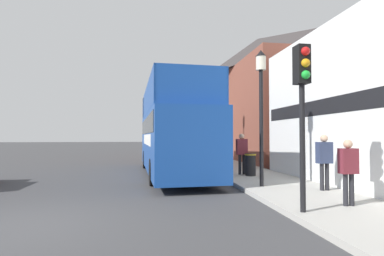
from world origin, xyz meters
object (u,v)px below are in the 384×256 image
Objects in this scene: tour_bus at (172,136)px; pedestrian_second at (324,157)px; pedestrian_nearest at (348,166)px; litter_bin at (250,164)px; traffic_signal at (302,89)px; parked_car_ahead_of_bus at (172,150)px; lamp_post_second at (207,105)px; lamp_post_nearest at (261,92)px; pedestrian_third at (242,150)px; lamp_post_third at (190,116)px.

pedestrian_second is (4.18, -5.63, -0.64)m from tour_bus.
pedestrian_nearest is 5.61m from litter_bin.
parked_car_ahead_of_bus is at bearing 94.96° from traffic_signal.
lamp_post_second reaches higher than tour_bus.
lamp_post_nearest is at bearing 148.38° from pedestrian_second.
lamp_post_second is 5.88m from litter_bin.
parked_car_ahead_of_bus is at bearing 99.82° from pedestrian_nearest.
pedestrian_nearest is at bearing -83.70° from pedestrian_third.
parked_car_ahead_of_bus is 13.63m from lamp_post_nearest.
tour_bus is 3.90m from litter_bin.
lamp_post_second reaches higher than lamp_post_third.
tour_bus is at bearing -127.71° from lamp_post_second.
pedestrian_nearest is at bearing -107.81° from pedestrian_second.
pedestrian_second reaches higher than litter_bin.
tour_bus is 8.72m from parked_car_ahead_of_bus.
traffic_signal is at bearing -98.90° from litter_bin.
litter_bin is (0.23, -0.43, -0.57)m from pedestrian_third.
tour_bus is 11.00m from lamp_post_third.
pedestrian_third reaches higher than parked_car_ahead_of_bus.
lamp_post_second is 7.62m from lamp_post_third.
lamp_post_nearest is (0.38, 3.35, 0.46)m from traffic_signal.
pedestrian_third is (-0.66, 6.01, 0.12)m from pedestrian_nearest.
pedestrian_third is 6.64m from traffic_signal.
tour_bus is 5.51m from lamp_post_nearest.
lamp_post_nearest reaches higher than tour_bus.
parked_car_ahead_of_bus is 0.87× the size of lamp_post_second.
lamp_post_third is at bearing 89.31° from traffic_signal.
pedestrian_third is (2.14, -10.21, 0.49)m from parked_car_ahead_of_bus.
traffic_signal is 11.00m from lamp_post_second.
lamp_post_nearest is 0.94× the size of lamp_post_third.
lamp_post_second is (-1.88, 8.61, 2.47)m from pedestrian_second.
tour_bus is at bearing -102.83° from lamp_post_third.
litter_bin is at bearing -35.66° from tour_bus.
lamp_post_second reaches higher than pedestrian_second.
tour_bus is at bearing 105.33° from traffic_signal.
lamp_post_third is at bearing 74.33° from tour_bus.
parked_car_ahead_of_bus is 3.76m from lamp_post_third.
pedestrian_second is 0.37× the size of lamp_post_nearest.
pedestrian_nearest is 0.92× the size of pedestrian_second.
pedestrian_third is 0.34× the size of lamp_post_second.
tour_bus is 3.35m from pedestrian_third.
traffic_signal is 18.60m from lamp_post_third.
pedestrian_third is 12.40m from lamp_post_third.
lamp_post_second is (0.11, 10.97, 0.82)m from traffic_signal.
pedestrian_nearest is 2.24m from traffic_signal.
pedestrian_third is at bearing -76.80° from parked_car_ahead_of_bus.
tour_bus is at bearing -93.62° from parked_car_ahead_of_bus.
pedestrian_third is 0.39× the size of lamp_post_nearest.
parked_car_ahead_of_bus is 0.92× the size of lamp_post_third.
litter_bin is (0.71, -12.61, -2.82)m from lamp_post_third.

